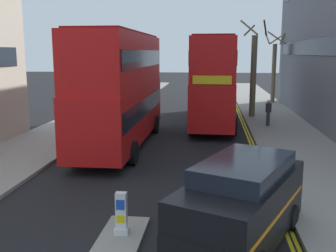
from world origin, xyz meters
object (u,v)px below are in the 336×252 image
double_decker_bus_oncoming (215,78)px  pedestrian_far (268,112)px  double_decker_bus_away (121,86)px  taxi_minivan (240,204)px  keep_left_bollard (121,215)px

double_decker_bus_oncoming → pedestrian_far: (3.38, -0.73, -2.04)m
double_decker_bus_oncoming → pedestrian_far: double_decker_bus_oncoming is taller
double_decker_bus_away → taxi_minivan: size_ratio=2.10×
double_decker_bus_away → pedestrian_far: 10.17m
keep_left_bollard → double_decker_bus_away: (-2.30, 9.94, 2.42)m
double_decker_bus_oncoming → pedestrian_far: 4.02m
double_decker_bus_away → pedestrian_far: bearing=36.1°
keep_left_bollard → pedestrian_far: (5.74, 15.81, 0.38)m
keep_left_bollard → pedestrian_far: 16.83m
keep_left_bollard → taxi_minivan: (2.96, -0.05, 0.46)m
keep_left_bollard → double_decker_bus_oncoming: size_ratio=0.10×
taxi_minivan → double_decker_bus_away: bearing=117.8°
double_decker_bus_away → keep_left_bollard: bearing=-77.0°
double_decker_bus_away → double_decker_bus_oncoming: 8.09m
keep_left_bollard → double_decker_bus_away: size_ratio=0.10×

